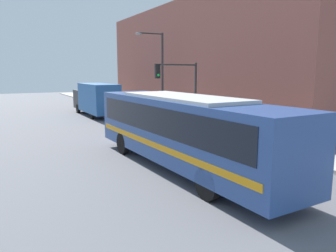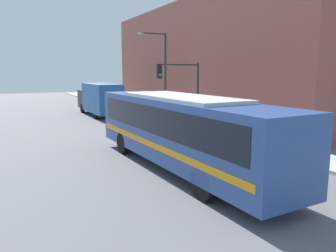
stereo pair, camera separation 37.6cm
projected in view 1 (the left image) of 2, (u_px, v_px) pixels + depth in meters
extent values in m
plane|color=slate|center=(214.00, 177.00, 12.92)|extent=(120.00, 120.00, 0.00)
cube|color=#B7B2A8|center=(140.00, 113.00, 32.91)|extent=(2.40, 70.00, 0.16)
cube|color=brown|center=(203.00, 61.00, 29.96)|extent=(6.00, 28.43, 10.13)
cube|color=#2D4C8C|center=(182.00, 129.00, 13.73)|extent=(2.79, 12.14, 2.55)
cube|color=black|center=(182.00, 118.00, 13.66)|extent=(2.81, 11.18, 1.09)
cube|color=orange|center=(182.00, 142.00, 13.82)|extent=(2.82, 11.66, 0.24)
cube|color=silver|center=(182.00, 97.00, 13.52)|extent=(2.47, 6.70, 0.16)
cylinder|color=black|center=(162.00, 139.00, 17.68)|extent=(0.31, 1.10, 1.09)
cylinder|color=black|center=(123.00, 143.00, 16.57)|extent=(0.31, 1.10, 1.09)
cylinder|color=black|center=(258.00, 173.00, 11.65)|extent=(0.31, 1.10, 1.09)
cylinder|color=black|center=(208.00, 184.00, 10.54)|extent=(0.31, 1.10, 1.09)
cube|color=#265999|center=(98.00, 98.00, 30.04)|extent=(2.24, 6.12, 2.60)
cube|color=#262628|center=(86.00, 99.00, 33.77)|extent=(2.13, 2.38, 1.84)
cylinder|color=black|center=(78.00, 109.00, 33.10)|extent=(0.25, 0.90, 0.90)
cylinder|color=black|center=(92.00, 114.00, 28.80)|extent=(0.25, 0.90, 0.90)
cylinder|color=#999999|center=(247.00, 137.00, 18.57)|extent=(0.27, 0.27, 0.58)
sphere|color=#999999|center=(247.00, 131.00, 18.51)|extent=(0.26, 0.26, 0.26)
cylinder|color=#999999|center=(248.00, 137.00, 18.43)|extent=(0.12, 0.16, 0.12)
cylinder|color=#2D2D2D|center=(195.00, 96.00, 23.07)|extent=(0.16, 0.16, 4.58)
cylinder|color=#2D2D2D|center=(176.00, 65.00, 21.96)|extent=(3.20, 0.11, 0.11)
cube|color=black|center=(157.00, 71.00, 21.37)|extent=(0.30, 0.24, 0.90)
sphere|color=#19D83F|center=(158.00, 75.00, 21.28)|extent=(0.18, 0.18, 0.18)
cylinder|color=#2D2D2D|center=(162.00, 77.00, 27.38)|extent=(0.18, 0.18, 7.11)
cylinder|color=#2D2D2D|center=(151.00, 33.00, 26.32)|extent=(2.11, 0.11, 0.11)
ellipsoid|color=gray|center=(139.00, 34.00, 25.83)|extent=(0.56, 0.28, 0.20)
cylinder|color=slate|center=(164.00, 113.00, 28.36)|extent=(0.28, 0.28, 0.80)
cylinder|color=black|center=(164.00, 105.00, 28.24)|extent=(0.34, 0.34, 0.67)
sphere|color=tan|center=(164.00, 100.00, 28.17)|extent=(0.22, 0.22, 0.22)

